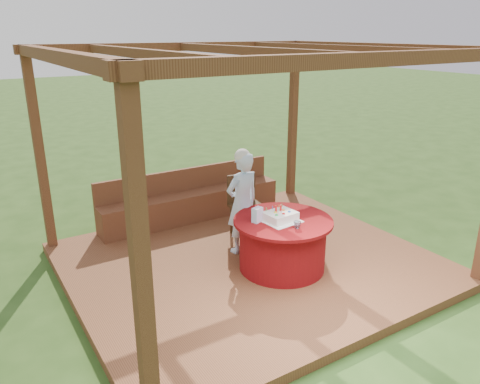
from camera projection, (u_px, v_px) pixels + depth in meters
name	position (u px, v px, depth m)	size (l,w,h in m)	color
ground	(250.00, 268.00, 6.25)	(60.00, 60.00, 0.00)	#284818
deck	(250.00, 264.00, 6.23)	(4.50, 4.00, 0.12)	brown
pergola	(251.00, 84.00, 5.46)	(4.50, 4.00, 2.72)	brown
bench	(192.00, 203.00, 7.50)	(3.00, 0.42, 0.80)	brown
table	(282.00, 243.00, 5.90)	(1.24, 1.24, 0.67)	maroon
chair	(245.00, 202.00, 6.86)	(0.48, 0.48, 0.90)	#3D2613
elderly_woman	(242.00, 201.00, 6.24)	(0.55, 0.39, 1.44)	#A5CCF5
birthday_cake	(280.00, 216.00, 5.73)	(0.46, 0.46, 0.19)	white
gift_bag	(257.00, 215.00, 5.69)	(0.13, 0.08, 0.18)	#EC98CA
drinking_glass	(297.00, 225.00, 5.52)	(0.09, 0.09, 0.08)	white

